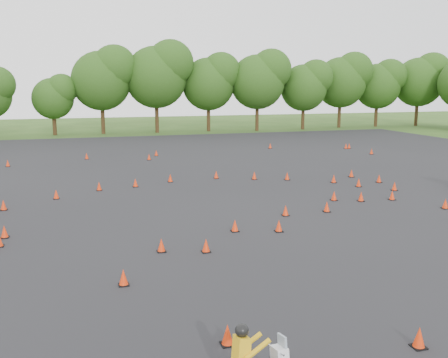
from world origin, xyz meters
TOP-DOWN VIEW (x-y plane):
  - ground at (0.00, 0.00)m, footprint 140.00×140.00m
  - asphalt_pad at (0.00, 6.00)m, footprint 62.00×62.00m
  - treeline at (3.14, 34.88)m, footprint 87.21×32.65m
  - traffic_cones at (-0.09, 5.58)m, footprint 36.18×33.34m

SIDE VIEW (x-z plane):
  - ground at x=0.00m, z-range 0.00..0.00m
  - asphalt_pad at x=0.00m, z-range 0.01..0.01m
  - traffic_cones at x=-0.09m, z-range 0.01..0.46m
  - treeline at x=3.14m, z-range -0.82..10.37m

